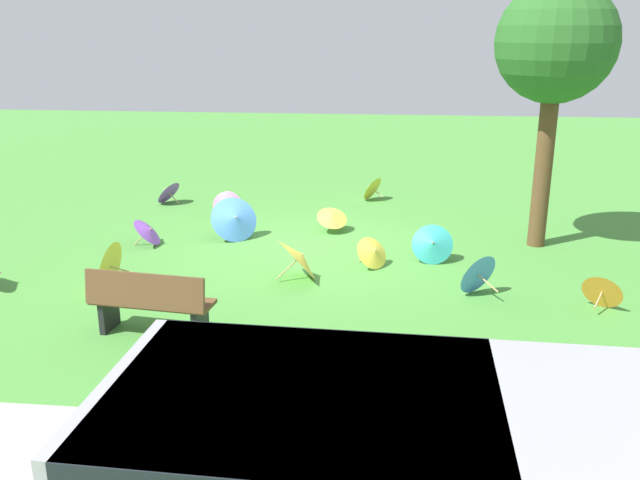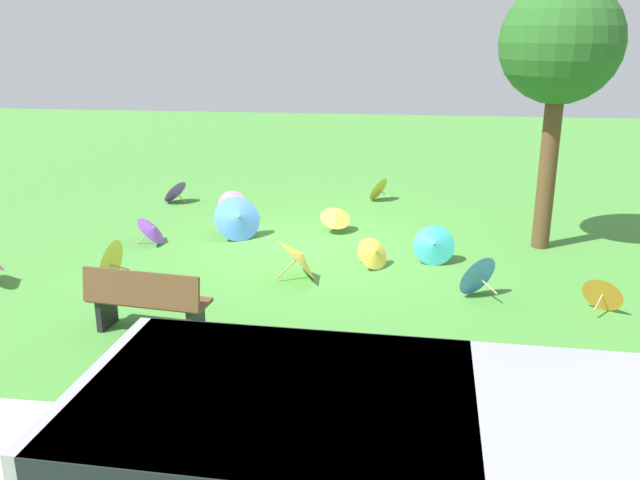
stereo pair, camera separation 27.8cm
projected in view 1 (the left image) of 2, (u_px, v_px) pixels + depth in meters
ground at (308, 249)px, 12.14m from camera, size 40.00×40.00×0.00m
van_dark at (415, 480)px, 4.51m from camera, size 4.66×2.24×1.53m
park_bench at (150, 303)px, 8.57m from camera, size 1.64×0.66×0.90m
shade_tree at (556, 46)px, 11.29m from camera, size 2.05×2.05×4.61m
parasol_yellow_0 at (332, 216)px, 13.04m from camera, size 0.77×0.75×0.50m
parasol_blue_0 at (235, 218)px, 12.54m from camera, size 1.06×0.97×0.83m
parasol_yellow_1 at (106, 266)px, 10.10m from camera, size 0.61×0.79×0.79m
parasol_purple_0 at (149, 230)px, 12.24m from camera, size 0.56×0.64×0.54m
parasol_purple_1 at (167, 191)px, 15.20m from camera, size 0.67×0.75×0.57m
parasol_pink_0 at (227, 206)px, 13.79m from camera, size 0.62×0.54×0.63m
parasol_orange_1 at (603, 290)px, 9.47m from camera, size 0.65×0.59×0.56m
parasol_yellow_2 at (373, 252)px, 11.10m from camera, size 0.71×0.71×0.54m
parasol_teal_0 at (432, 244)px, 11.33m from camera, size 0.71×0.71×0.67m
parasol_blue_1 at (476, 273)px, 9.99m from camera, size 0.73×0.70×0.67m
parasol_yellow_3 at (371, 188)px, 15.51m from camera, size 0.62×0.71×0.58m
parasol_yellow_4 at (300, 257)px, 10.55m from camera, size 0.96×1.05×0.74m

